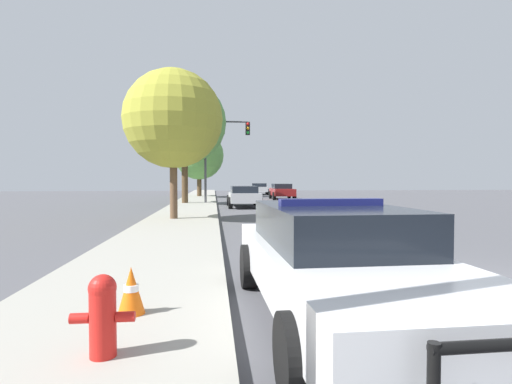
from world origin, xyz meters
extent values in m
plane|color=#4F4F54|center=(0.00, 0.00, 0.00)|extent=(110.00, 110.00, 0.00)
cube|color=#99968C|center=(-5.10, 0.00, 0.07)|extent=(3.00, 110.00, 0.13)
cube|color=white|center=(-2.29, -0.96, 0.63)|extent=(1.96, 5.33, 0.57)
cube|color=black|center=(-2.30, -0.69, 1.16)|extent=(1.65, 2.78, 0.49)
cylinder|color=black|center=(-1.35, -2.58, 0.35)|extent=(0.25, 0.70, 0.69)
cylinder|color=black|center=(-3.16, -2.61, 0.35)|extent=(0.25, 0.70, 0.69)
cylinder|color=black|center=(-1.42, 0.70, 0.35)|extent=(0.25, 0.70, 0.69)
cylinder|color=black|center=(-3.23, 0.66, 0.35)|extent=(0.25, 0.70, 0.69)
cylinder|color=black|center=(-2.23, -3.72, 0.85)|extent=(0.88, 0.09, 0.07)
cube|color=navy|center=(-2.30, -0.69, 1.45)|extent=(1.34, 0.23, 0.09)
cube|color=navy|center=(-1.36, -0.94, 0.66)|extent=(0.09, 3.81, 0.16)
cylinder|color=red|center=(-4.80, -1.97, 0.43)|extent=(0.24, 0.24, 0.60)
sphere|color=red|center=(-4.80, -1.97, 0.76)|extent=(0.25, 0.25, 0.25)
cylinder|color=red|center=(-5.00, -1.97, 0.49)|extent=(0.17, 0.09, 0.09)
cylinder|color=red|center=(-4.60, -1.97, 0.49)|extent=(0.17, 0.09, 0.09)
cylinder|color=#424247|center=(-4.34, 22.14, 3.01)|extent=(0.16, 0.16, 5.75)
cylinder|color=#424247|center=(-2.87, 22.14, 5.73)|extent=(2.94, 0.11, 0.11)
cube|color=black|center=(-1.40, 22.14, 5.28)|extent=(0.30, 0.24, 0.90)
sphere|color=red|center=(-1.40, 22.01, 5.58)|extent=(0.20, 0.20, 0.20)
sphere|color=orange|center=(-1.40, 22.01, 5.28)|extent=(0.20, 0.20, 0.20)
sphere|color=green|center=(-1.40, 22.01, 4.98)|extent=(0.20, 0.20, 0.20)
cube|color=maroon|center=(2.13, 28.52, 0.64)|extent=(1.87, 4.61, 0.59)
cube|color=black|center=(2.14, 28.75, 1.14)|extent=(1.56, 2.41, 0.42)
cylinder|color=black|center=(2.94, 27.09, 0.34)|extent=(0.26, 0.69, 0.68)
cylinder|color=black|center=(1.24, 27.14, 0.34)|extent=(0.26, 0.69, 0.68)
cylinder|color=black|center=(3.03, 29.91, 0.34)|extent=(0.26, 0.69, 0.68)
cylinder|color=black|center=(1.33, 29.96, 0.34)|extent=(0.26, 0.69, 0.68)
cube|color=#B7B7BC|center=(-1.91, 19.27, 0.63)|extent=(1.82, 4.65, 0.56)
cube|color=black|center=(-1.91, 19.03, 1.12)|extent=(1.56, 2.42, 0.41)
cylinder|color=black|center=(-2.79, 20.71, 0.35)|extent=(0.24, 0.70, 0.70)
cylinder|color=black|center=(-1.02, 20.70, 0.35)|extent=(0.24, 0.70, 0.70)
cylinder|color=black|center=(-2.80, 17.83, 0.35)|extent=(0.24, 0.70, 0.70)
cylinder|color=black|center=(-1.03, 17.82, 0.35)|extent=(0.24, 0.70, 0.70)
cube|color=#B7B7BC|center=(1.40, 39.60, 0.62)|extent=(2.21, 4.43, 0.55)
cube|color=black|center=(1.38, 39.38, 1.09)|extent=(1.78, 2.36, 0.39)
cylinder|color=black|center=(0.61, 41.00, 0.35)|extent=(0.30, 0.71, 0.69)
cylinder|color=black|center=(2.42, 40.84, 0.35)|extent=(0.30, 0.71, 0.69)
cylinder|color=black|center=(0.39, 38.35, 0.35)|extent=(0.30, 0.71, 0.69)
cylinder|color=black|center=(2.19, 38.20, 0.35)|extent=(0.30, 0.71, 0.69)
cylinder|color=brown|center=(-5.42, 10.95, 1.62)|extent=(0.31, 0.31, 2.97)
sphere|color=#999933|center=(-5.42, 10.95, 4.21)|extent=(4.04, 4.04, 4.04)
cylinder|color=#4C3823|center=(-5.74, 21.93, 2.11)|extent=(0.43, 0.43, 3.95)
sphere|color=#5B9947|center=(-5.74, 21.93, 5.64)|extent=(5.67, 5.67, 5.67)
cylinder|color=#4C3823|center=(-5.14, 32.88, 1.45)|extent=(0.43, 0.43, 2.63)
sphere|color=#5B9947|center=(-5.14, 32.88, 4.05)|extent=(4.68, 4.68, 4.68)
cone|color=orange|center=(-4.78, -0.82, 0.41)|extent=(0.32, 0.32, 0.57)
cylinder|color=white|center=(-4.78, -0.82, 0.44)|extent=(0.18, 0.18, 0.08)
camera|label=1|loc=(-3.80, -5.68, 1.74)|focal=28.00mm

